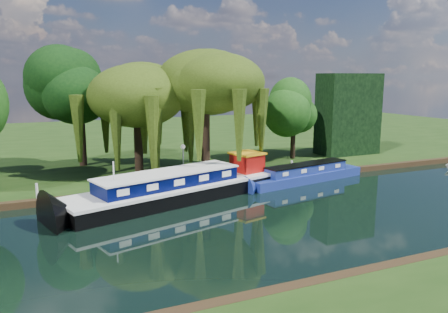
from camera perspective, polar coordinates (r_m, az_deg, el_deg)
name	(u,v)px	position (r m, az deg, el deg)	size (l,w,h in m)	color
ground	(234,225)	(24.63, 1.36, -8.88)	(120.00, 120.00, 0.00)	black
far_bank	(121,140)	(56.50, -13.30, 2.06)	(120.00, 52.00, 0.45)	black
dutch_barge	(182,187)	(29.46, -5.56, -4.02)	(16.07, 7.70, 3.31)	black
narrowboat	(306,175)	(34.90, 10.71, -2.33)	(10.81, 3.66, 1.56)	navy
willow_left	(137,97)	(36.24, -11.34, 7.64)	(6.97, 6.97, 8.35)	black
willow_right	(205,91)	(34.63, -2.48, 8.51)	(7.37, 7.37, 8.97)	black
tree_far_mid	(79,91)	(39.65, -18.39, 8.10)	(5.73, 5.73, 9.38)	black
tree_far_right	(294,111)	(41.63, 9.10, 5.88)	(3.99, 3.99, 6.52)	black
conifer_hedge	(348,114)	(45.54, 15.89, 5.36)	(6.00, 3.00, 8.00)	black
lamppost	(183,152)	(33.70, -5.37, 0.59)	(0.36, 0.36, 2.56)	silver
mooring_posts	(179,177)	(31.73, -5.85, -2.74)	(19.16, 0.16, 1.00)	silver
reeds_near	(439,244)	(22.76, 26.25, -10.17)	(33.70, 1.50, 1.10)	#1E4211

